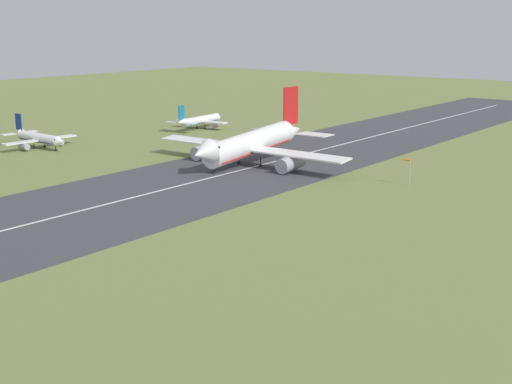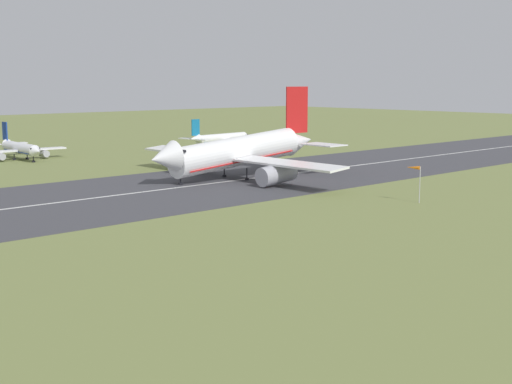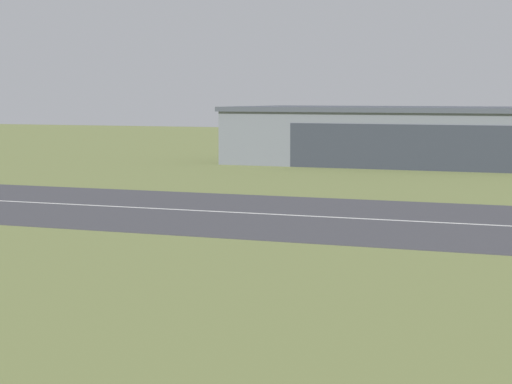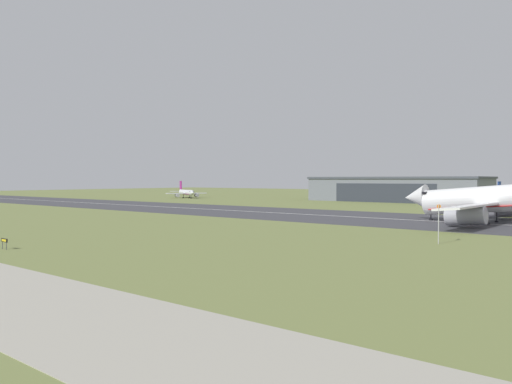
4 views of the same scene
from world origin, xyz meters
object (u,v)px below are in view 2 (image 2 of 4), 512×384
(airplane_landing, at_px, (237,153))
(airplane_parked_west, at_px, (20,149))
(airplane_parked_east, at_px, (221,139))
(windsock_pole, at_px, (414,170))

(airplane_landing, relative_size, airplane_parked_west, 2.35)
(airplane_landing, xyz_separation_m, airplane_parked_east, (40.24, 52.90, -2.34))
(airplane_parked_east, bearing_deg, windsock_pole, -112.09)
(airplane_parked_west, bearing_deg, airplane_parked_east, -11.48)
(airplane_landing, relative_size, windsock_pole, 9.49)
(airplane_landing, distance_m, airplane_parked_east, 66.51)
(airplane_parked_west, height_order, airplane_parked_east, airplane_parked_west)
(airplane_parked_west, distance_m, windsock_pole, 107.85)
(airplane_landing, height_order, windsock_pole, airplane_landing)
(airplane_landing, distance_m, windsock_pole, 41.70)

